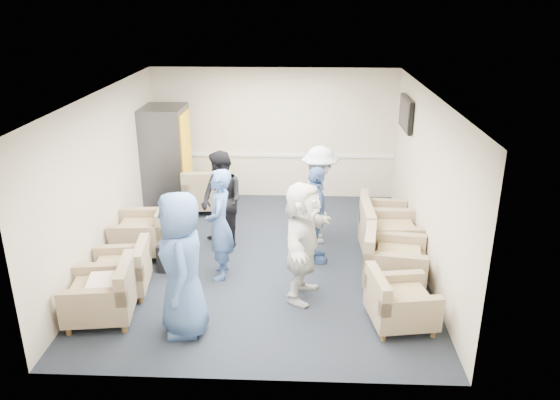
{
  "coord_description": "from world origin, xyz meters",
  "views": [
    {
      "loc": [
        0.6,
        -8.0,
        4.07
      ],
      "look_at": [
        0.24,
        0.2,
        0.96
      ],
      "focal_mm": 35.0,
      "sensor_mm": 36.0,
      "label": 1
    }
  ],
  "objects_px": {
    "vending_machine": "(167,158)",
    "armchair_right_near": "(397,303)",
    "armchair_right_midnear": "(390,261)",
    "armchair_corner": "(208,192)",
    "armchair_right_midfar": "(386,236)",
    "armchair_left_mid": "(124,272)",
    "armchair_left_near": "(105,296)",
    "armchair_left_far": "(147,233)",
    "person_mid_left": "(220,224)",
    "person_front_right": "(303,242)",
    "person_back_right": "(319,195)",
    "person_front_left": "(182,265)",
    "person_back_left": "(222,201)",
    "person_mid_right": "(315,215)",
    "armchair_right_far": "(379,220)"
  },
  "relations": [
    {
      "from": "armchair_right_near",
      "to": "armchair_corner",
      "type": "relative_size",
      "value": 0.87
    },
    {
      "from": "armchair_corner",
      "to": "armchair_right_midnear",
      "type": "bearing_deg",
      "value": 131.69
    },
    {
      "from": "armchair_left_near",
      "to": "armchair_right_midnear",
      "type": "relative_size",
      "value": 0.94
    },
    {
      "from": "armchair_corner",
      "to": "person_back_left",
      "type": "distance_m",
      "value": 1.8
    },
    {
      "from": "person_front_left",
      "to": "person_mid_right",
      "type": "bearing_deg",
      "value": 127.16
    },
    {
      "from": "armchair_left_near",
      "to": "person_back_right",
      "type": "xyz_separation_m",
      "value": [
        2.88,
        2.6,
        0.51
      ]
    },
    {
      "from": "armchair_left_near",
      "to": "person_front_left",
      "type": "relative_size",
      "value": 0.51
    },
    {
      "from": "armchair_corner",
      "to": "person_mid_right",
      "type": "xyz_separation_m",
      "value": [
        2.09,
        -2.12,
        0.42
      ]
    },
    {
      "from": "armchair_right_midfar",
      "to": "person_mid_right",
      "type": "relative_size",
      "value": 0.6
    },
    {
      "from": "person_back_left",
      "to": "person_back_right",
      "type": "relative_size",
      "value": 0.99
    },
    {
      "from": "armchair_right_midnear",
      "to": "person_mid_left",
      "type": "height_order",
      "value": "person_mid_left"
    },
    {
      "from": "armchair_right_far",
      "to": "person_back_left",
      "type": "bearing_deg",
      "value": 106.15
    },
    {
      "from": "vending_machine",
      "to": "armchair_right_near",
      "type": "bearing_deg",
      "value": -45.99
    },
    {
      "from": "armchair_right_midfar",
      "to": "person_front_right",
      "type": "xyz_separation_m",
      "value": [
        -1.37,
        -1.33,
        0.49
      ]
    },
    {
      "from": "armchair_left_near",
      "to": "armchair_right_far",
      "type": "relative_size",
      "value": 1.09
    },
    {
      "from": "person_front_right",
      "to": "armchair_right_far",
      "type": "bearing_deg",
      "value": -18.21
    },
    {
      "from": "armchair_right_near",
      "to": "armchair_right_midfar",
      "type": "bearing_deg",
      "value": -12.87
    },
    {
      "from": "armchair_left_far",
      "to": "armchair_right_near",
      "type": "xyz_separation_m",
      "value": [
        3.81,
        -1.94,
        -0.04
      ]
    },
    {
      "from": "armchair_left_mid",
      "to": "armchair_right_far",
      "type": "distance_m",
      "value": 4.44
    },
    {
      "from": "armchair_left_mid",
      "to": "armchair_left_near",
      "type": "bearing_deg",
      "value": -9.79
    },
    {
      "from": "armchair_left_far",
      "to": "armchair_right_midnear",
      "type": "height_order",
      "value": "same"
    },
    {
      "from": "armchair_right_midnear",
      "to": "armchair_right_far",
      "type": "relative_size",
      "value": 1.16
    },
    {
      "from": "armchair_corner",
      "to": "person_mid_left",
      "type": "distance_m",
      "value": 2.8
    },
    {
      "from": "armchair_right_far",
      "to": "armchair_corner",
      "type": "distance_m",
      "value": 3.44
    },
    {
      "from": "person_back_right",
      "to": "person_front_right",
      "type": "height_order",
      "value": "person_front_right"
    },
    {
      "from": "armchair_right_midnear",
      "to": "armchair_corner",
      "type": "bearing_deg",
      "value": 57.9
    },
    {
      "from": "armchair_corner",
      "to": "armchair_right_midfar",
      "type": "bearing_deg",
      "value": 142.41
    },
    {
      "from": "armchair_right_midfar",
      "to": "person_back_right",
      "type": "bearing_deg",
      "value": 59.83
    },
    {
      "from": "armchair_left_far",
      "to": "vending_machine",
      "type": "relative_size",
      "value": 0.47
    },
    {
      "from": "armchair_right_midnear",
      "to": "armchair_right_midfar",
      "type": "xyz_separation_m",
      "value": [
        0.06,
        0.88,
        0.01
      ]
    },
    {
      "from": "armchair_left_mid",
      "to": "person_front_right",
      "type": "bearing_deg",
      "value": 82.48
    },
    {
      "from": "vending_machine",
      "to": "armchair_corner",
      "type": "bearing_deg",
      "value": -11.86
    },
    {
      "from": "armchair_left_near",
      "to": "armchair_corner",
      "type": "distance_m",
      "value": 3.98
    },
    {
      "from": "armchair_left_far",
      "to": "armchair_right_far",
      "type": "relative_size",
      "value": 1.09
    },
    {
      "from": "vending_machine",
      "to": "armchair_left_near",
      "type": "bearing_deg",
      "value": -88.55
    },
    {
      "from": "person_front_left",
      "to": "vending_machine",
      "type": "bearing_deg",
      "value": -177.47
    },
    {
      "from": "armchair_left_near",
      "to": "person_front_right",
      "type": "relative_size",
      "value": 0.56
    },
    {
      "from": "armchair_right_midfar",
      "to": "person_back_left",
      "type": "xyz_separation_m",
      "value": [
        -2.72,
        0.26,
        0.47
      ]
    },
    {
      "from": "armchair_left_mid",
      "to": "person_back_right",
      "type": "relative_size",
      "value": 0.52
    },
    {
      "from": "armchair_left_near",
      "to": "person_front_left",
      "type": "distance_m",
      "value": 1.29
    },
    {
      "from": "armchair_left_mid",
      "to": "armchair_left_far",
      "type": "bearing_deg",
      "value": 173.04
    },
    {
      "from": "armchair_left_near",
      "to": "armchair_corner",
      "type": "xyz_separation_m",
      "value": [
        0.71,
        3.92,
        0.03
      ]
    },
    {
      "from": "person_mid_left",
      "to": "person_mid_right",
      "type": "bearing_deg",
      "value": 107.82
    },
    {
      "from": "armchair_left_near",
      "to": "person_front_left",
      "type": "xyz_separation_m",
      "value": [
        1.12,
        -0.23,
        0.6
      ]
    },
    {
      "from": "armchair_left_far",
      "to": "armchair_right_near",
      "type": "distance_m",
      "value": 4.28
    },
    {
      "from": "armchair_corner",
      "to": "person_mid_left",
      "type": "bearing_deg",
      "value": 96.55
    },
    {
      "from": "armchair_right_midfar",
      "to": "vending_machine",
      "type": "distance_m",
      "value": 4.62
    },
    {
      "from": "vending_machine",
      "to": "person_mid_right",
      "type": "bearing_deg",
      "value": -38.29
    },
    {
      "from": "armchair_left_mid",
      "to": "person_mid_right",
      "type": "xyz_separation_m",
      "value": [
        2.77,
        1.11,
        0.48
      ]
    },
    {
      "from": "person_mid_right",
      "to": "armchair_right_near",
      "type": "bearing_deg",
      "value": -157.38
    }
  ]
}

